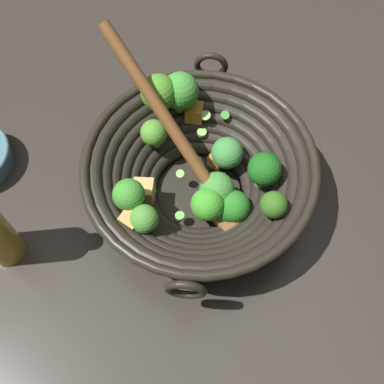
{
  "coord_description": "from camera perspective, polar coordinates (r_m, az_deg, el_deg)",
  "views": [
    {
      "loc": [
        -0.09,
        -0.32,
        0.66
      ],
      "look_at": [
        -0.01,
        -0.01,
        0.03
      ],
      "focal_mm": 44.2,
      "sensor_mm": 36.0,
      "label": 1
    }
  ],
  "objects": [
    {
      "name": "wok",
      "position": [
        0.68,
        0.87,
        2.29
      ],
      "size": [
        0.34,
        0.37,
        0.22
      ],
      "color": "black",
      "rests_on": "ground"
    },
    {
      "name": "ground_plane",
      "position": [
        0.74,
        0.84,
        -0.36
      ],
      "size": [
        4.0,
        4.0,
        0.0
      ],
      "primitive_type": "plane",
      "color": "#332D28"
    }
  ]
}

